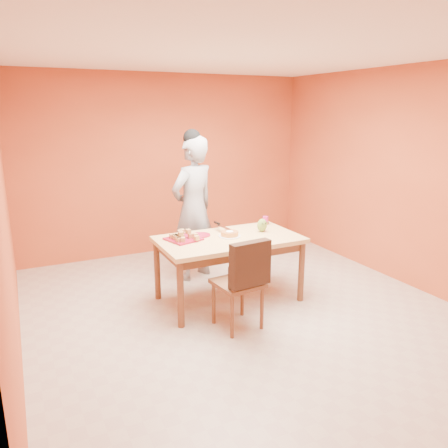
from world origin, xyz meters
name	(u,v)px	position (x,y,z in m)	size (l,w,h in m)	color
floor	(244,311)	(0.00, 0.00, 0.00)	(5.00, 5.00, 0.00)	beige
ceiling	(247,52)	(0.00, 0.00, 2.70)	(5.00, 5.00, 0.00)	white
wall_back	(167,165)	(0.00, 2.50, 1.35)	(4.50, 4.50, 0.00)	#C3542D
wall_left	(3,213)	(-2.25, 0.00, 1.35)	(5.00, 5.00, 0.00)	#C3542D
wall_right	(403,177)	(2.25, 0.00, 1.35)	(5.00, 5.00, 0.00)	#C3542D
dining_table	(229,245)	(-0.01, 0.35, 0.67)	(1.60, 0.90, 0.76)	#E8CD79
dining_chair	(239,281)	(-0.22, -0.29, 0.50)	(0.48, 0.55, 0.96)	brown
pastry_pile	(183,234)	(-0.51, 0.49, 0.83)	(0.30, 0.30, 0.10)	tan
person	(193,209)	(-0.10, 1.21, 0.93)	(0.68, 0.44, 1.86)	gray
pastry_platter	(183,239)	(-0.51, 0.49, 0.77)	(0.33, 0.33, 0.02)	maroon
red_dinner_plate	(201,235)	(-0.27, 0.56, 0.77)	(0.22, 0.22, 0.01)	maroon
white_cake_plate	(230,236)	(0.01, 0.38, 0.77)	(0.26, 0.26, 0.01)	white
sponge_cake	(230,234)	(0.01, 0.38, 0.79)	(0.20, 0.20, 0.05)	gold
cake_server	(224,227)	(0.02, 0.56, 0.82)	(0.05, 0.26, 0.01)	silver
egg_ornament	(262,225)	(0.45, 0.40, 0.84)	(0.12, 0.10, 0.15)	olive
magenta_glass	(265,220)	(0.67, 0.68, 0.81)	(0.07, 0.07, 0.10)	#BB1C68
checker_tin	(265,223)	(0.67, 0.70, 0.78)	(0.11, 0.11, 0.03)	#3C2710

